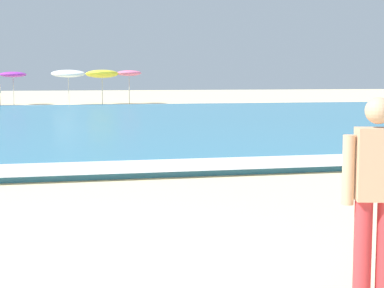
{
  "coord_description": "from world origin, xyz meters",
  "views": [
    {
      "loc": [
        0.42,
        -5.46,
        1.89
      ],
      "look_at": [
        1.98,
        1.54,
        1.1
      ],
      "focal_mm": 56.89,
      "sensor_mm": 36.0,
      "label": 1
    }
  ],
  "objects_px": {
    "beach_umbrella_5": "(68,74)",
    "beach_umbrella_7": "(129,73)",
    "beach_umbrella_4": "(13,75)",
    "beach_umbrella_6": "(102,74)"
  },
  "relations": [
    {
      "from": "beach_umbrella_4",
      "to": "beach_umbrella_6",
      "type": "distance_m",
      "value": 5.98
    },
    {
      "from": "beach_umbrella_5",
      "to": "beach_umbrella_7",
      "type": "height_order",
      "value": "beach_umbrella_5"
    },
    {
      "from": "beach_umbrella_5",
      "to": "beach_umbrella_7",
      "type": "distance_m",
      "value": 4.38
    },
    {
      "from": "beach_umbrella_6",
      "to": "beach_umbrella_7",
      "type": "distance_m",
      "value": 2.1
    },
    {
      "from": "beach_umbrella_5",
      "to": "beach_umbrella_7",
      "type": "relative_size",
      "value": 1.02
    },
    {
      "from": "beach_umbrella_4",
      "to": "beach_umbrella_5",
      "type": "xyz_separation_m",
      "value": [
        3.64,
        -1.3,
        0.06
      ]
    },
    {
      "from": "beach_umbrella_6",
      "to": "beach_umbrella_5",
      "type": "bearing_deg",
      "value": -169.94
    },
    {
      "from": "beach_umbrella_5",
      "to": "beach_umbrella_7",
      "type": "xyz_separation_m",
      "value": [
        4.22,
        1.19,
        0.04
      ]
    },
    {
      "from": "beach_umbrella_5",
      "to": "beach_umbrella_6",
      "type": "height_order",
      "value": "beach_umbrella_6"
    },
    {
      "from": "beach_umbrella_4",
      "to": "beach_umbrella_7",
      "type": "xyz_separation_m",
      "value": [
        7.86,
        -0.11,
        0.1
      ]
    }
  ]
}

